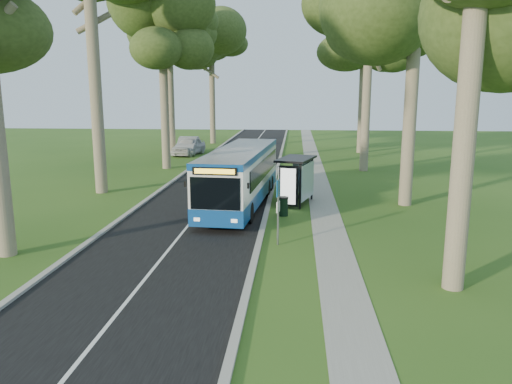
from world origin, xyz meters
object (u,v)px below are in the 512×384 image
(litter_bin, at_px, (283,206))
(car_white, at_px, (189,146))
(bus, at_px, (241,176))
(bus_stop_sign, at_px, (278,204))
(car_silver, at_px, (188,146))
(bus_shelter, at_px, (298,173))

(litter_bin, height_order, car_white, car_white)
(bus, distance_m, bus_stop_sign, 7.35)
(litter_bin, relative_size, car_white, 0.19)
(car_white, bearing_deg, car_silver, 116.93)
(bus_shelter, relative_size, car_silver, 0.64)
(bus, height_order, bus_shelter, bus)
(bus, relative_size, litter_bin, 12.46)
(bus_shelter, distance_m, car_silver, 24.44)
(litter_bin, distance_m, car_white, 25.80)
(bus, bearing_deg, litter_bin, -36.83)
(bus_stop_sign, distance_m, litter_bin, 5.05)
(bus_stop_sign, xyz_separation_m, car_white, (-9.84, 28.71, -0.85))
(bus, bearing_deg, bus_stop_sign, -67.38)
(bus_stop_sign, bearing_deg, car_white, 124.70)
(litter_bin, distance_m, car_silver, 26.34)
(bus_shelter, relative_size, litter_bin, 3.47)
(bus, height_order, car_white, bus)
(bus, distance_m, car_white, 23.02)
(bus_stop_sign, bearing_deg, car_silver, 124.64)
(bus, xyz_separation_m, car_silver, (-7.71, 22.26, -0.76))
(car_white, relative_size, car_silver, 0.96)
(litter_bin, height_order, car_silver, car_silver)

